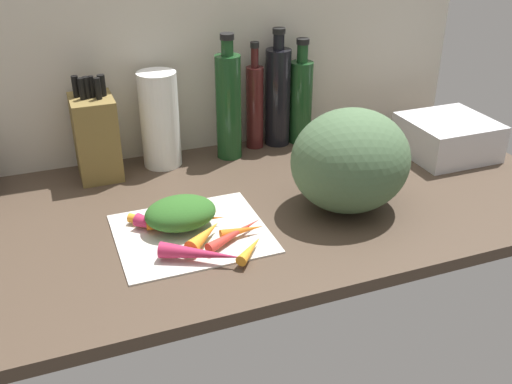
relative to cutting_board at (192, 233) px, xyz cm
name	(u,v)px	position (x,y,z in cm)	size (l,w,h in cm)	color
ground_plane	(238,208)	(14.65, 10.08, -1.90)	(170.00, 80.00, 3.00)	#47382B
wall_back	(191,48)	(14.65, 48.58, 29.60)	(170.00, 3.00, 60.00)	beige
cutting_board	(192,233)	(0.00, 0.00, 0.00)	(33.74, 29.50, 0.80)	beige
carrot_0	(236,233)	(8.43, -6.25, 1.60)	(2.41, 2.41, 16.75)	red
carrot_1	(242,230)	(10.27, -5.66, 1.58)	(2.36, 2.36, 10.23)	orange
carrot_2	(186,220)	(-0.43, 2.44, 2.02)	(3.24, 3.24, 17.99)	orange
carrot_3	(251,249)	(9.36, -13.44, 1.62)	(2.44, 2.44, 10.09)	orange
carrot_4	(157,222)	(-6.67, 4.79, 1.48)	(2.16, 2.16, 14.50)	orange
carrot_5	(205,235)	(1.72, -5.24, 2.08)	(3.36, 3.36, 11.81)	orange
carrot_6	(202,254)	(-1.12, -12.27, 2.18)	(3.55, 3.55, 17.96)	#B2264C
carrot_7	(158,226)	(-7.05, 2.44, 1.99)	(3.17, 3.17, 11.72)	#B2264C
carrot_8	(187,213)	(0.88, 6.74, 1.46)	(2.13, 2.13, 14.85)	orange
carrot_greens_pile	(181,213)	(-1.56, 2.99, 3.86)	(16.37, 12.59, 6.92)	#2D6023
winter_squash	(350,161)	(39.19, -1.27, 12.10)	(28.91, 26.06, 25.01)	#4C6B47
knife_block	(96,136)	(-14.95, 38.74, 11.03)	(10.91, 13.78, 27.59)	olive
paper_towel_roll	(160,120)	(2.58, 39.58, 12.93)	(10.63, 10.63, 26.66)	white
bottle_0	(228,105)	(22.03, 38.16, 15.24)	(7.21, 7.21, 35.54)	#19421E
bottle_1	(255,105)	(31.47, 42.22, 12.68)	(5.14, 5.14, 31.59)	#471919
bottle_2	(278,96)	(38.79, 42.22, 14.71)	(7.49, 7.49, 34.88)	black
bottle_3	(301,100)	(45.88, 41.21, 12.98)	(6.83, 6.83, 31.56)	#19421E
dish_rack	(447,137)	(81.87, 16.79, 4.94)	(23.76, 22.75, 10.67)	silver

